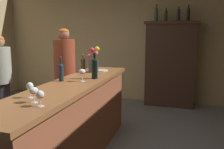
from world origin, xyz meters
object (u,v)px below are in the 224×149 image
Objects in this scene: flower_arrangement at (94,62)px; display_bottle_center at (178,14)px; display_bottle_midleft at (166,15)px; display_bottle_midright at (188,14)px; wine_bottle_chardonnay at (95,67)px; display_cabinet at (170,63)px; patron_tall at (65,75)px; patron_by_cabinet at (1,79)px; bar_counter at (72,124)px; wine_glass_rear at (34,91)px; display_bottle_left at (156,14)px; wine_glass_front at (82,72)px; wine_glass_spare at (40,95)px; wine_glass_mid at (30,87)px; cheese_plate at (102,70)px; wine_bottle_rose at (83,64)px; wine_bottle_syrah at (61,71)px.

flower_arrangement is 1.23× the size of display_bottle_center.
display_bottle_midright is at bearing -0.00° from display_bottle_midleft.
display_cabinet is at bearing 71.82° from wine_bottle_chardonnay.
patron_tall is at bearing -130.69° from display_cabinet.
patron_tall is (0.95, 0.37, 0.06)m from patron_by_cabinet.
bar_counter is 0.76m from wine_bottle_chardonnay.
bar_counter is 8.60× the size of display_bottle_midright.
wine_glass_rear is at bearing -86.53° from flower_arrangement.
wine_bottle_chardonnay is at bearing -108.18° from display_cabinet.
wine_bottle_chardonnay is at bearing -100.83° from display_bottle_left.
wine_glass_front is 0.53× the size of display_bottle_midleft.
display_bottle_midright is (0.45, -0.00, 0.02)m from display_bottle_midleft.
wine_glass_spare is 0.38× the size of display_bottle_left.
wine_glass_spare is at bearing -97.04° from display_bottle_left.
display_cabinet is 3.64m from wine_glass_mid.
display_cabinet is at bearing 71.22° from bar_counter.
wine_glass_mid is at bearing -111.12° from display_bottle_midright.
display_bottle_midleft is at bearing 66.06° from cheese_plate.
display_bottle_center reaches higher than wine_glass_rear.
flower_arrangement is 0.23× the size of patron_tall.
display_cabinet is 3.72m from wine_glass_rear.
flower_arrangement is (-0.20, 0.48, 0.01)m from wine_bottle_chardonnay.
display_bottle_center is (0.12, 0.00, 1.02)m from display_cabinet.
wine_glass_spare is 2.03m from patron_tall.
flower_arrangement is at bearing 112.87° from wine_bottle_chardonnay.
wine_glass_front reaches higher than wine_glass_spare.
bar_counter is 1.04m from wine_bottle_rose.
bar_counter is 1.68× the size of patron_tall.
wine_bottle_rose is at bearing -165.67° from flower_arrangement.
wine_bottle_chardonnay is at bearing 69.63° from wine_glass_front.
wine_glass_mid is at bearing -104.43° from display_bottle_midleft.
patron_tall is (-0.76, 0.62, -0.25)m from wine_bottle_chardonnay.
display_bottle_center is at bearing 65.14° from wine_bottle_syrah.
wine_glass_spare is at bearing -79.33° from bar_counter.
wine_glass_front is at bearing 88.70° from wine_glass_rear.
display_bottle_center reaches higher than wine_glass_spare.
wine_glass_front is 0.10× the size of patron_by_cabinet.
flower_arrangement is 2.40m from display_bottle_center.
cheese_plate is 0.12× the size of patron_tall.
wine_glass_rear is at bearing -44.25° from wine_glass_mid.
patron_tall reaches higher than cheese_plate.
patron_by_cabinet is (-1.64, 0.46, -0.27)m from wine_glass_front.
wine_bottle_rose is (-1.16, -2.00, 0.18)m from display_cabinet.
wine_bottle_syrah reaches higher than wine_glass_spare.
cheese_plate is 2.18m from display_bottle_midleft.
wine_bottle_chardonnay reaches higher than wine_glass_front.
flower_arrangement is at bearing -117.06° from display_cabinet.
wine_bottle_syrah is 0.43m from wine_bottle_chardonnay.
flower_arrangement is at bearing 97.02° from wine_glass_spare.
display_bottle_left is at bearing 64.01° from patron_by_cabinet.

